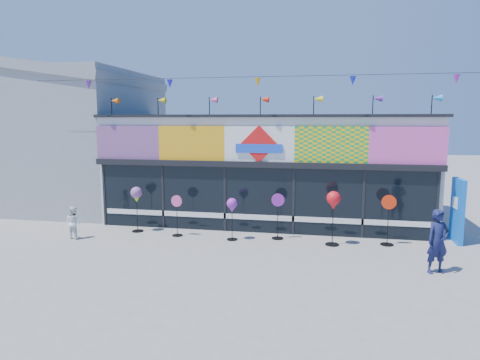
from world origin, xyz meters
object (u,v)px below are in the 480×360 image
(spinner_2, at_px, (232,207))
(spinner_3, at_px, (278,215))
(spinner_1, at_px, (177,214))
(spinner_4, at_px, (333,202))
(blue_sign, at_px, (457,210))
(child, at_px, (73,222))
(adult_man, at_px, (438,242))
(spinner_5, at_px, (388,219))
(spinner_0, at_px, (137,196))

(spinner_2, bearing_deg, spinner_3, 15.76)
(spinner_1, height_order, spinner_2, spinner_1)
(spinner_2, xyz_separation_m, spinner_4, (3.23, 0.03, 0.26))
(blue_sign, bearing_deg, spinner_4, -164.42)
(spinner_1, xyz_separation_m, child, (-3.27, -0.96, -0.20))
(spinner_4, relative_size, child, 1.59)
(spinner_3, xyz_separation_m, adult_man, (4.35, -2.39, 0.03))
(spinner_5, bearing_deg, blue_sign, 19.49)
(blue_sign, distance_m, spinner_5, 2.37)
(spinner_5, bearing_deg, spinner_0, 179.68)
(spinner_2, distance_m, child, 5.30)
(spinner_3, distance_m, adult_man, 4.97)
(spinner_0, xyz_separation_m, child, (-1.70, -1.23, -0.74))
(spinner_4, relative_size, spinner_5, 1.08)
(spinner_0, distance_m, spinner_2, 3.53)
(spinner_1, distance_m, spinner_3, 3.40)
(spinner_0, relative_size, spinner_3, 1.05)
(spinner_0, height_order, spinner_1, spinner_0)
(spinner_2, distance_m, spinner_3, 1.55)
(spinner_0, xyz_separation_m, adult_man, (9.31, -2.38, -0.45))
(spinner_4, bearing_deg, spinner_1, 178.93)
(adult_man, bearing_deg, spinner_2, 139.05)
(blue_sign, relative_size, spinner_5, 1.29)
(spinner_2, relative_size, spinner_5, 0.87)
(spinner_3, xyz_separation_m, spinner_5, (3.47, -0.06, 0.04))
(spinner_2, height_order, child, spinner_2)
(spinner_0, distance_m, spinner_1, 1.68)
(spinner_4, distance_m, adult_man, 3.32)
(adult_man, distance_m, child, 11.08)
(spinner_1, bearing_deg, spinner_2, -3.70)
(spinner_1, bearing_deg, child, -163.70)
(spinner_1, relative_size, spinner_5, 0.88)
(spinner_1, xyz_separation_m, spinner_5, (6.86, 0.23, 0.10))
(adult_man, relative_size, child, 1.53)
(spinner_2, height_order, adult_man, adult_man)
(spinner_0, height_order, spinner_5, same)
(spinner_0, bearing_deg, spinner_1, -10.00)
(spinner_2, height_order, spinner_5, spinner_5)
(spinner_5, height_order, adult_man, adult_man)
(spinner_3, height_order, spinner_5, spinner_5)
(blue_sign, height_order, spinner_0, blue_sign)
(spinner_1, relative_size, adult_man, 0.84)
(spinner_3, height_order, child, spinner_3)
(blue_sign, height_order, spinner_4, blue_sign)
(spinner_5, height_order, child, spinner_5)
(spinner_4, xyz_separation_m, child, (-8.43, -0.86, -0.84))
(spinner_2, xyz_separation_m, spinner_3, (1.46, 0.41, -0.31))
(blue_sign, distance_m, spinner_2, 7.24)
(spinner_0, xyz_separation_m, spinner_5, (8.43, -0.05, -0.43))
(spinner_1, relative_size, spinner_4, 0.81)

